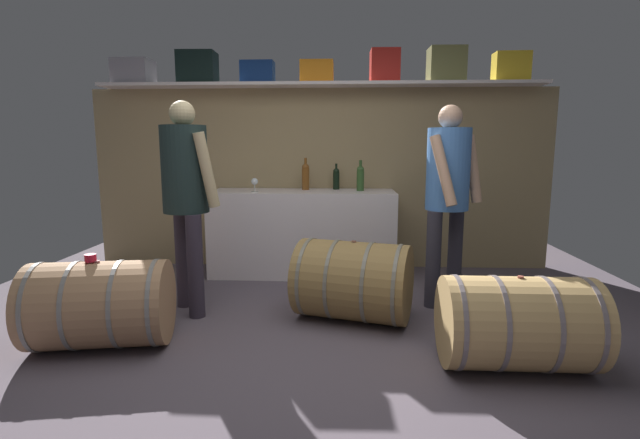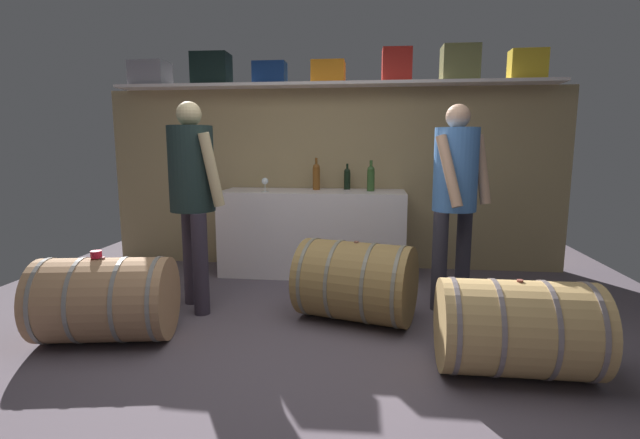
# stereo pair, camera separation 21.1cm
# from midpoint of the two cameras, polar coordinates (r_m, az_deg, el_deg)

# --- Properties ---
(ground_plane) EXTENTS (6.24, 7.99, 0.02)m
(ground_plane) POSITION_cam_midpoint_polar(r_m,az_deg,el_deg) (3.64, -3.11, -12.92)
(ground_plane) COLOR #574C56
(back_wall_panel) EXTENTS (5.04, 0.10, 1.97)m
(back_wall_panel) POSITION_cam_midpoint_polar(r_m,az_deg,el_deg) (5.17, -1.14, 5.03)
(back_wall_panel) COLOR #9E875D
(back_wall_panel) RESTS_ON ground
(high_shelf_board) EXTENTS (4.64, 0.40, 0.03)m
(high_shelf_board) POSITION_cam_midpoint_polar(r_m,az_deg,el_deg) (5.05, -1.31, 16.31)
(high_shelf_board) COLOR silver
(high_shelf_board) RESTS_ON back_wall_panel
(toolcase_grey) EXTENTS (0.39, 0.30, 0.26)m
(toolcase_grey) POSITION_cam_midpoint_polar(r_m,az_deg,el_deg) (5.58, -23.13, 16.44)
(toolcase_grey) COLOR gray
(toolcase_grey) RESTS_ON high_shelf_board
(toolcase_black) EXTENTS (0.40, 0.30, 0.33)m
(toolcase_black) POSITION_cam_midpoint_polar(r_m,az_deg,el_deg) (5.33, -16.06, 17.58)
(toolcase_black) COLOR black
(toolcase_black) RESTS_ON high_shelf_board
(toolcase_navy) EXTENTS (0.35, 0.21, 0.23)m
(toolcase_navy) POSITION_cam_midpoint_polar(r_m,az_deg,el_deg) (5.16, -8.95, 17.53)
(toolcase_navy) COLOR navy
(toolcase_navy) RESTS_ON high_shelf_board
(toolcase_orange) EXTENTS (0.34, 0.30, 0.22)m
(toolcase_orange) POSITION_cam_midpoint_polar(r_m,az_deg,el_deg) (5.07, -1.63, 17.74)
(toolcase_orange) COLOR orange
(toolcase_orange) RESTS_ON high_shelf_board
(toolcase_red) EXTENTS (0.30, 0.27, 0.33)m
(toolcase_red) POSITION_cam_midpoint_polar(r_m,az_deg,el_deg) (5.07, 6.77, 18.31)
(toolcase_red) COLOR red
(toolcase_red) RESTS_ON high_shelf_board
(toolcase_olive) EXTENTS (0.37, 0.28, 0.35)m
(toolcase_olive) POSITION_cam_midpoint_polar(r_m,az_deg,el_deg) (5.15, 14.17, 18.05)
(toolcase_olive) COLOR olive
(toolcase_olive) RESTS_ON high_shelf_board
(toolcase_yellow) EXTENTS (0.35, 0.21, 0.30)m
(toolcase_yellow) POSITION_cam_midpoint_polar(r_m,az_deg,el_deg) (5.31, 21.48, 17.13)
(toolcase_yellow) COLOR yellow
(toolcase_yellow) RESTS_ON high_shelf_board
(work_cabinet) EXTENTS (1.92, 0.63, 0.89)m
(work_cabinet) POSITION_cam_midpoint_polar(r_m,az_deg,el_deg) (4.89, -3.36, -1.63)
(work_cabinet) COLOR white
(work_cabinet) RESTS_ON ground
(wine_bottle_dark) EXTENTS (0.07, 0.07, 0.28)m
(wine_bottle_dark) POSITION_cam_midpoint_polar(r_m,az_deg,el_deg) (4.98, 0.81, 5.14)
(wine_bottle_dark) COLOR black
(wine_bottle_dark) RESTS_ON work_cabinet
(wine_bottle_amber) EXTENTS (0.08, 0.08, 0.34)m
(wine_bottle_amber) POSITION_cam_midpoint_polar(r_m,az_deg,el_deg) (4.93, -3.02, 5.41)
(wine_bottle_amber) COLOR brown
(wine_bottle_amber) RESTS_ON work_cabinet
(wine_bottle_green) EXTENTS (0.08, 0.08, 0.32)m
(wine_bottle_green) POSITION_cam_midpoint_polar(r_m,az_deg,el_deg) (4.83, 3.78, 5.22)
(wine_bottle_green) COLOR #315426
(wine_bottle_green) RESTS_ON work_cabinet
(wine_glass) EXTENTS (0.07, 0.07, 0.14)m
(wine_glass) POSITION_cam_midpoint_polar(r_m,az_deg,el_deg) (4.77, -9.36, 4.58)
(wine_glass) COLOR white
(wine_glass) RESTS_ON work_cabinet
(wine_barrel_near) EXTENTS (0.98, 0.72, 0.60)m
(wine_barrel_near) POSITION_cam_midpoint_polar(r_m,az_deg,el_deg) (3.53, -27.13, -9.33)
(wine_barrel_near) COLOR #A57954
(wine_barrel_near) RESTS_ON ground
(wine_barrel_far) EXTENTS (0.90, 0.58, 0.58)m
(wine_barrel_far) POSITION_cam_midpoint_polar(r_m,az_deg,el_deg) (3.07, 21.42, -11.86)
(wine_barrel_far) COLOR tan
(wine_barrel_far) RESTS_ON ground
(wine_barrel_flank) EXTENTS (1.00, 0.83, 0.63)m
(wine_barrel_flank) POSITION_cam_midpoint_polar(r_m,az_deg,el_deg) (3.63, 2.48, -7.58)
(wine_barrel_flank) COLOR olive
(wine_barrel_flank) RESTS_ON ground
(tasting_cup) EXTENTS (0.07, 0.07, 0.05)m
(tasting_cup) POSITION_cam_midpoint_polar(r_m,az_deg,el_deg) (3.47, -28.13, -4.23)
(tasting_cup) COLOR red
(tasting_cup) RESTS_ON wine_barrel_near
(winemaker_pouring) EXTENTS (0.49, 0.54, 1.70)m
(winemaker_pouring) POSITION_cam_midpoint_polar(r_m,az_deg,el_deg) (3.85, -17.74, 4.06)
(winemaker_pouring) COLOR #312A37
(winemaker_pouring) RESTS_ON ground
(visitor_tasting) EXTENTS (0.52, 0.52, 1.69)m
(visitor_tasting) POSITION_cam_midpoint_polar(r_m,az_deg,el_deg) (3.98, 14.13, 4.25)
(visitor_tasting) COLOR #33303C
(visitor_tasting) RESTS_ON ground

